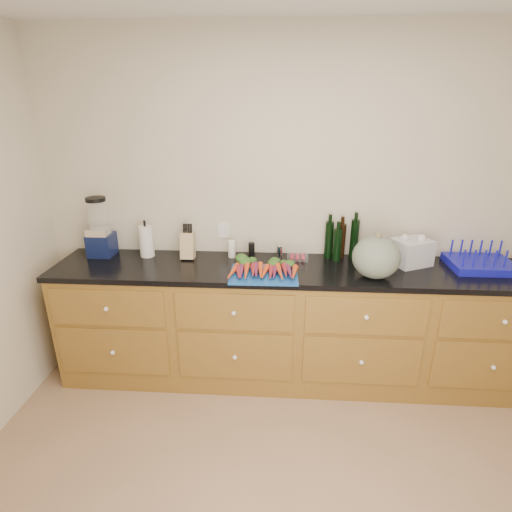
# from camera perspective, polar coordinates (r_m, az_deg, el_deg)

# --- Properties ---
(wall_back) EXTENTS (4.10, 0.05, 2.60)m
(wall_back) POSITION_cam_1_polar(r_m,az_deg,el_deg) (3.14, 6.21, 6.73)
(wall_back) COLOR beige
(wall_back) RESTS_ON ground
(cabinets) EXTENTS (3.60, 0.64, 0.90)m
(cabinets) POSITION_cam_1_polar(r_m,az_deg,el_deg) (3.16, 5.83, -9.87)
(cabinets) COLOR brown
(cabinets) RESTS_ON ground
(countertop) EXTENTS (3.64, 0.62, 0.04)m
(countertop) POSITION_cam_1_polar(r_m,az_deg,el_deg) (2.96, 6.15, -1.99)
(countertop) COLOR black
(countertop) RESTS_ON cabinets
(cutting_board) EXTENTS (0.48, 0.36, 0.01)m
(cutting_board) POSITION_cam_1_polar(r_m,az_deg,el_deg) (2.80, 1.12, -2.64)
(cutting_board) COLOR #164FA1
(cutting_board) RESTS_ON countertop
(carrots) EXTENTS (0.47, 0.32, 0.06)m
(carrots) POSITION_cam_1_polar(r_m,az_deg,el_deg) (2.82, 1.16, -1.75)
(carrots) COLOR #DD491A
(carrots) RESTS_ON cutting_board
(squash) EXTENTS (0.32, 0.32, 0.29)m
(squash) POSITION_cam_1_polar(r_m,az_deg,el_deg) (2.84, 16.78, -0.20)
(squash) COLOR #566756
(squash) RESTS_ON countertop
(blender_appliance) EXTENTS (0.18, 0.18, 0.46)m
(blender_appliance) POSITION_cam_1_polar(r_m,az_deg,el_deg) (3.33, -21.42, 3.40)
(blender_appliance) COLOR #0D1740
(blender_appliance) RESTS_ON countertop
(paper_towel) EXTENTS (0.11, 0.11, 0.24)m
(paper_towel) POSITION_cam_1_polar(r_m,az_deg,el_deg) (3.23, -15.40, 2.04)
(paper_towel) COLOR white
(paper_towel) RESTS_ON countertop
(knife_block) EXTENTS (0.10, 0.10, 0.20)m
(knife_block) POSITION_cam_1_polar(r_m,az_deg,el_deg) (3.12, -9.70, 1.47)
(knife_block) COLOR tan
(knife_block) RESTS_ON countertop
(grinder_salt) EXTENTS (0.06, 0.06, 0.13)m
(grinder_salt) POSITION_cam_1_polar(r_m,az_deg,el_deg) (3.11, -3.49, 1.00)
(grinder_salt) COLOR white
(grinder_salt) RESTS_ON countertop
(grinder_pepper) EXTENTS (0.05, 0.05, 0.12)m
(grinder_pepper) POSITION_cam_1_polar(r_m,az_deg,el_deg) (3.10, -0.64, 0.83)
(grinder_pepper) COLOR black
(grinder_pepper) RESTS_ON countertop
(canister_chrome) EXTENTS (0.04, 0.04, 0.10)m
(canister_chrome) POSITION_cam_1_polar(r_m,az_deg,el_deg) (3.09, 3.39, 0.56)
(canister_chrome) COLOR silver
(canister_chrome) RESTS_ON countertop
(tomato_box) EXTENTS (0.16, 0.13, 0.07)m
(tomato_box) POSITION_cam_1_polar(r_m,az_deg,el_deg) (3.09, 5.95, 0.22)
(tomato_box) COLOR white
(tomato_box) RESTS_ON countertop
(bottles) EXTENTS (0.26, 0.13, 0.31)m
(bottles) POSITION_cam_1_polar(r_m,az_deg,el_deg) (3.13, 12.00, 2.10)
(bottles) COLOR black
(bottles) RESTS_ON countertop
(grocery_bag) EXTENTS (0.33, 0.30, 0.19)m
(grocery_bag) POSITION_cam_1_polar(r_m,az_deg,el_deg) (3.17, 21.29, 0.53)
(grocery_bag) COLOR silver
(grocery_bag) RESTS_ON countertop
(dish_rack) EXTENTS (0.44, 0.35, 0.18)m
(dish_rack) POSITION_cam_1_polar(r_m,az_deg,el_deg) (3.34, 29.43, -0.80)
(dish_rack) COLOR #1314AB
(dish_rack) RESTS_ON countertop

